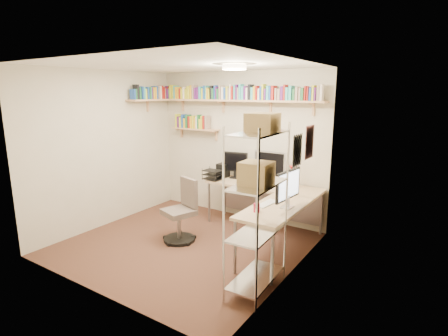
% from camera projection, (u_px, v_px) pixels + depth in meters
% --- Properties ---
extents(ground, '(3.20, 3.20, 0.00)m').
position_uv_depth(ground, '(185.00, 244.00, 5.06)').
color(ground, '#442C1D').
rests_on(ground, ground).
extents(room_shell, '(3.24, 3.04, 2.52)m').
position_uv_depth(room_shell, '(182.00, 138.00, 4.73)').
color(room_shell, beige).
rests_on(room_shell, ground).
extents(wall_shelves, '(3.12, 1.09, 0.80)m').
position_uv_depth(wall_shelves, '(211.00, 100.00, 5.92)').
color(wall_shelves, tan).
rests_on(wall_shelves, ground).
extents(corner_desk, '(1.93, 1.84, 1.25)m').
position_uv_depth(corner_desk, '(259.00, 189.00, 5.31)').
color(corner_desk, tan).
rests_on(corner_desk, ground).
extents(office_chair, '(0.52, 0.52, 0.93)m').
position_uv_depth(office_chair, '(182.00, 215.00, 5.13)').
color(office_chair, black).
rests_on(office_chair, ground).
extents(wire_rack, '(0.43, 0.82, 1.95)m').
position_uv_depth(wire_rack, '(258.00, 176.00, 3.63)').
color(wire_rack, silver).
rests_on(wire_rack, ground).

